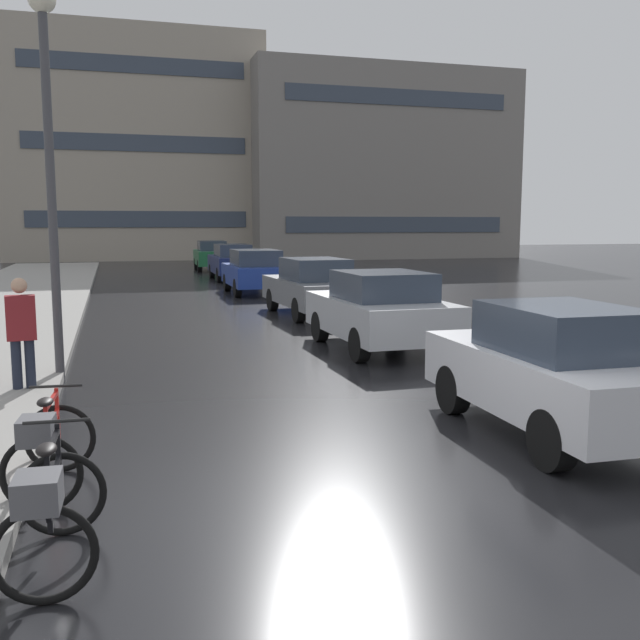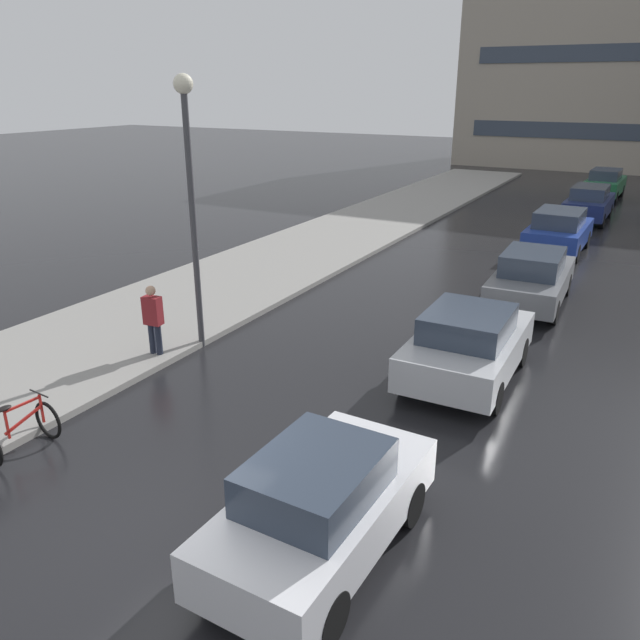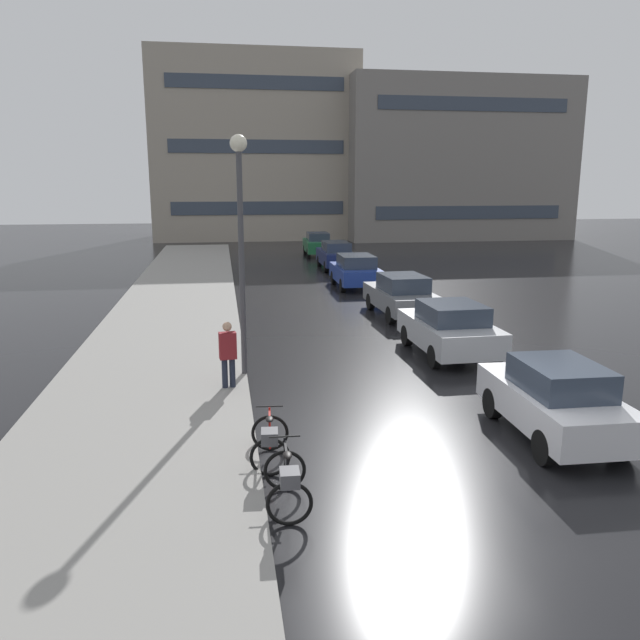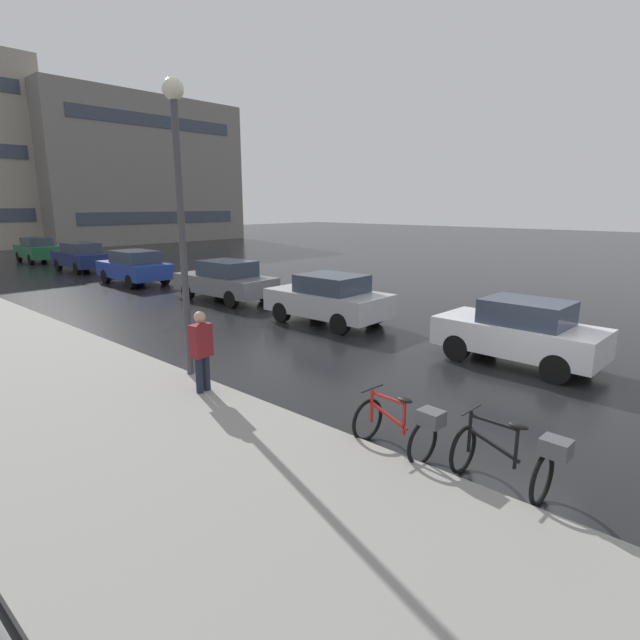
{
  "view_description": "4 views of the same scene",
  "coord_description": "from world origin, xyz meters",
  "px_view_note": "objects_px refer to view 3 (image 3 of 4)",
  "views": [
    {
      "loc": [
        -2.78,
        -6.39,
        2.49
      ],
      "look_at": [
        0.51,
        4.91,
        0.9
      ],
      "focal_mm": 40.0,
      "sensor_mm": 36.0,
      "label": 1
    },
    {
      "loc": [
        5.4,
        -5.04,
        5.81
      ],
      "look_at": [
        -0.01,
        4.74,
        1.59
      ],
      "focal_mm": 35.0,
      "sensor_mm": 36.0,
      "label": 2
    },
    {
      "loc": [
        -4.13,
        -9.92,
        4.93
      ],
      "look_at": [
        -1.74,
        5.22,
        1.54
      ],
      "focal_mm": 35.0,
      "sensor_mm": 36.0,
      "label": 3
    },
    {
      "loc": [
        -9.31,
        -3.4,
        3.7
      ],
      "look_at": [
        -0.54,
        4.6,
        0.94
      ],
      "focal_mm": 28.0,
      "sensor_mm": 36.0,
      "label": 4
    }
  ],
  "objects_px": {
    "car_white": "(555,400)",
    "streetlamp": "(241,221)",
    "bicycle_nearest": "(288,482)",
    "car_grey": "(402,295)",
    "car_navy": "(336,255)",
    "car_silver": "(450,329)",
    "bicycle_second": "(270,441)",
    "car_blue": "(356,271)",
    "pedestrian": "(228,353)",
    "car_green": "(318,244)"
  },
  "relations": [
    {
      "from": "bicycle_nearest",
      "to": "car_navy",
      "type": "bearing_deg",
      "value": 78.08
    },
    {
      "from": "bicycle_second",
      "to": "pedestrian",
      "type": "height_order",
      "value": "pedestrian"
    },
    {
      "from": "bicycle_second",
      "to": "car_navy",
      "type": "xyz_separation_m",
      "value": [
        5.8,
        25.22,
        0.34
      ]
    },
    {
      "from": "car_white",
      "to": "car_navy",
      "type": "distance_m",
      "value": 24.78
    },
    {
      "from": "bicycle_nearest",
      "to": "streetlamp",
      "type": "relative_size",
      "value": 0.24
    },
    {
      "from": "bicycle_nearest",
      "to": "bicycle_second",
      "type": "distance_m",
      "value": 1.61
    },
    {
      "from": "car_grey",
      "to": "car_navy",
      "type": "bearing_deg",
      "value": 90.46
    },
    {
      "from": "bicycle_second",
      "to": "car_blue",
      "type": "xyz_separation_m",
      "value": [
        5.56,
        18.62,
        0.33
      ]
    },
    {
      "from": "bicycle_nearest",
      "to": "car_grey",
      "type": "xyz_separation_m",
      "value": [
        5.77,
        13.67,
        0.29
      ]
    },
    {
      "from": "car_silver",
      "to": "streetlamp",
      "type": "relative_size",
      "value": 0.65
    },
    {
      "from": "car_silver",
      "to": "car_navy",
      "type": "bearing_deg",
      "value": 89.79
    },
    {
      "from": "bicycle_second",
      "to": "streetlamp",
      "type": "xyz_separation_m",
      "value": [
        -0.25,
        5.21,
        3.53
      ]
    },
    {
      "from": "bicycle_nearest",
      "to": "car_blue",
      "type": "bearing_deg",
      "value": 75.01
    },
    {
      "from": "bicycle_second",
      "to": "car_white",
      "type": "distance_m",
      "value": 5.64
    },
    {
      "from": "car_grey",
      "to": "pedestrian",
      "type": "bearing_deg",
      "value": -129.65
    },
    {
      "from": "car_silver",
      "to": "bicycle_second",
      "type": "bearing_deg",
      "value": -131.37
    },
    {
      "from": "car_silver",
      "to": "car_navy",
      "type": "relative_size",
      "value": 0.91
    },
    {
      "from": "car_grey",
      "to": "car_green",
      "type": "distance_m",
      "value": 19.9
    },
    {
      "from": "bicycle_second",
      "to": "car_white",
      "type": "bearing_deg",
      "value": 4.4
    },
    {
      "from": "streetlamp",
      "to": "car_white",
      "type": "bearing_deg",
      "value": -39.21
    },
    {
      "from": "car_silver",
      "to": "streetlamp",
      "type": "bearing_deg",
      "value": -167.79
    },
    {
      "from": "car_green",
      "to": "pedestrian",
      "type": "height_order",
      "value": "pedestrian"
    },
    {
      "from": "car_blue",
      "to": "streetlamp",
      "type": "bearing_deg",
      "value": -113.41
    },
    {
      "from": "car_white",
      "to": "car_blue",
      "type": "distance_m",
      "value": 18.19
    },
    {
      "from": "bicycle_second",
      "to": "pedestrian",
      "type": "bearing_deg",
      "value": 99.06
    },
    {
      "from": "streetlamp",
      "to": "bicycle_second",
      "type": "bearing_deg",
      "value": -87.29
    },
    {
      "from": "car_white",
      "to": "car_silver",
      "type": "height_order",
      "value": "car_silver"
    },
    {
      "from": "bicycle_second",
      "to": "car_green",
      "type": "height_order",
      "value": "car_green"
    },
    {
      "from": "car_silver",
      "to": "car_blue",
      "type": "height_order",
      "value": "car_blue"
    },
    {
      "from": "bicycle_nearest",
      "to": "car_white",
      "type": "xyz_separation_m",
      "value": [
        5.47,
        2.04,
        0.29
      ]
    },
    {
      "from": "car_white",
      "to": "pedestrian",
      "type": "height_order",
      "value": "pedestrian"
    },
    {
      "from": "car_white",
      "to": "car_silver",
      "type": "bearing_deg",
      "value": 88.91
    },
    {
      "from": "pedestrian",
      "to": "streetlamp",
      "type": "xyz_separation_m",
      "value": [
        0.41,
        1.08,
        3.03
      ]
    },
    {
      "from": "car_silver",
      "to": "car_blue",
      "type": "distance_m",
      "value": 12.12
    },
    {
      "from": "car_grey",
      "to": "car_white",
      "type": "bearing_deg",
      "value": -91.44
    },
    {
      "from": "bicycle_second",
      "to": "car_silver",
      "type": "relative_size",
      "value": 0.36
    },
    {
      "from": "car_white",
      "to": "streetlamp",
      "type": "relative_size",
      "value": 0.62
    },
    {
      "from": "car_grey",
      "to": "bicycle_second",
      "type": "bearing_deg",
      "value": -116.1
    },
    {
      "from": "car_green",
      "to": "car_grey",
      "type": "bearing_deg",
      "value": -89.63
    },
    {
      "from": "car_blue",
      "to": "car_navy",
      "type": "height_order",
      "value": "car_navy"
    },
    {
      "from": "car_white",
      "to": "streetlamp",
      "type": "distance_m",
      "value": 8.22
    },
    {
      "from": "car_white",
      "to": "car_silver",
      "type": "relative_size",
      "value": 0.95
    },
    {
      "from": "car_blue",
      "to": "pedestrian",
      "type": "distance_m",
      "value": 15.77
    },
    {
      "from": "bicycle_nearest",
      "to": "car_grey",
      "type": "distance_m",
      "value": 14.83
    },
    {
      "from": "car_blue",
      "to": "car_green",
      "type": "relative_size",
      "value": 0.98
    },
    {
      "from": "bicycle_second",
      "to": "car_blue",
      "type": "height_order",
      "value": "car_blue"
    },
    {
      "from": "car_silver",
      "to": "car_grey",
      "type": "distance_m",
      "value": 5.55
    },
    {
      "from": "car_navy",
      "to": "streetlamp",
      "type": "bearing_deg",
      "value": -106.83
    },
    {
      "from": "bicycle_second",
      "to": "streetlamp",
      "type": "relative_size",
      "value": 0.23
    },
    {
      "from": "bicycle_second",
      "to": "car_silver",
      "type": "bearing_deg",
      "value": 48.63
    }
  ]
}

